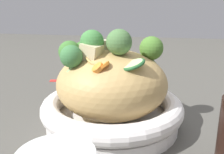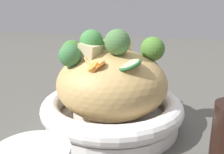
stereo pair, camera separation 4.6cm
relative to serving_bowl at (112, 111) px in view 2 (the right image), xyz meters
The scene contains 8 objects.
ground_plane 0.03m from the serving_bowl, ahead, with size 3.00×3.00×0.00m, color #4D4B45.
serving_bowl is the anchor object (origin of this frame).
noodle_heap 0.06m from the serving_bowl, 74.79° to the left, with size 0.21×0.21×0.13m.
broccoli_florets 0.12m from the serving_bowl, 93.45° to the right, with size 0.16×0.21×0.08m.
carrot_coins 0.12m from the serving_bowl, ahead, with size 0.09×0.05×0.04m.
zucchini_slices 0.11m from the serving_bowl, behind, with size 0.15×0.14×0.04m.
chicken_chunks 0.12m from the serving_bowl, 148.04° to the right, with size 0.14×0.08×0.04m.
chopsticks_pair 0.32m from the serving_bowl, 151.55° to the right, with size 0.07×0.21×0.01m.
Camera 2 is at (0.42, 0.14, 0.22)m, focal length 39.35 mm.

